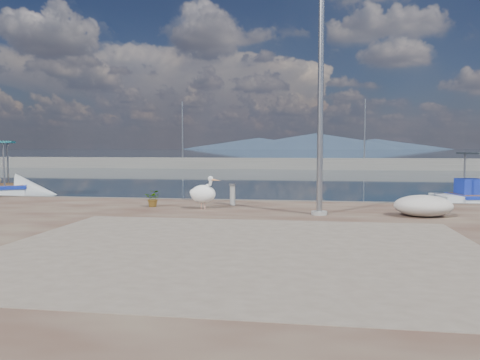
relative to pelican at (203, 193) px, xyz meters
name	(u,v)px	position (x,y,z in m)	size (l,w,h in m)	color
ground	(218,242)	(0.92, -2.43, -0.98)	(1400.00, 1400.00, 0.00)	#162635
quay	(123,319)	(0.92, -8.43, -0.73)	(44.00, 22.00, 0.50)	#48271F
quay_patch	(239,249)	(1.92, -5.43, -0.47)	(9.00, 7.00, 0.01)	gray
breakwater	(289,164)	(0.91, 37.57, -0.37)	(120.00, 2.20, 7.50)	gray
mountains	(312,142)	(5.31, 647.57, 8.53)	(370.00, 280.00, 22.00)	#28384C
pelican	(203,193)	(0.00, 0.00, 0.00)	(1.06, 0.72, 1.01)	tan
lamp_post	(321,95)	(3.46, -0.67, 2.82)	(0.44, 0.96, 7.00)	gray
bollard_near	(233,194)	(0.73, 1.03, -0.10)	(0.23, 0.23, 0.70)	gray
potted_plant	(153,198)	(-1.68, 0.29, -0.21)	(0.48, 0.42, 0.54)	#33722D
net_pile_d	(423,206)	(6.24, -0.60, -0.19)	(1.55, 1.16, 0.58)	silver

